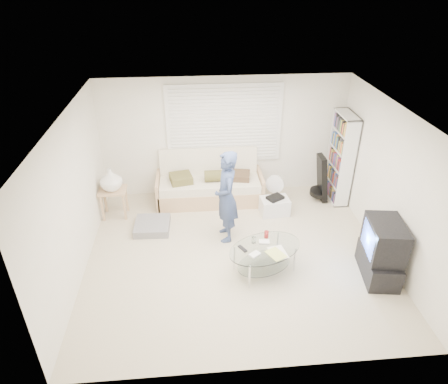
{
  "coord_description": "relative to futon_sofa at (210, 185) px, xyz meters",
  "views": [
    {
      "loc": [
        -0.68,
        -5.38,
        4.37
      ],
      "look_at": [
        -0.17,
        0.3,
        1.07
      ],
      "focal_mm": 32.0,
      "sensor_mm": 36.0,
      "label": 1
    }
  ],
  "objects": [
    {
      "name": "storage_bin",
      "position": [
        1.25,
        -0.65,
        -0.17
      ],
      "size": [
        0.59,
        0.44,
        0.39
      ],
      "color": "white",
      "rests_on": "ground"
    },
    {
      "name": "bookshelf",
      "position": [
        2.66,
        -0.17,
        0.58
      ],
      "size": [
        0.29,
        0.78,
        1.86
      ],
      "color": "white",
      "rests_on": "ground"
    },
    {
      "name": "standing_person",
      "position": [
        0.22,
        -1.36,
        0.5
      ],
      "size": [
        0.45,
        0.64,
        1.69
      ],
      "primitive_type": "imported",
      "rotation": [
        0.0,
        0.0,
        -1.5
      ],
      "color": "navy",
      "rests_on": "ground"
    },
    {
      "name": "room_shell",
      "position": [
        0.33,
        -1.4,
        1.28
      ],
      "size": [
        5.02,
        4.52,
        2.51
      ],
      "color": "silver",
      "rests_on": "ground"
    },
    {
      "name": "grey_floor_pillow",
      "position": [
        -1.14,
        -0.99,
        -0.28
      ],
      "size": [
        0.66,
        0.66,
        0.14
      ],
      "primitive_type": "cube",
      "rotation": [
        0.0,
        0.0,
        -0.04
      ],
      "color": "slate",
      "rests_on": "ground"
    },
    {
      "name": "tv_unit",
      "position": [
        2.53,
        -2.58,
        0.13
      ],
      "size": [
        0.6,
        0.96,
        0.98
      ],
      "color": "black",
      "rests_on": "ground"
    },
    {
      "name": "futon_sofa",
      "position": [
        0.0,
        0.0,
        0.0
      ],
      "size": [
        2.17,
        0.88,
        1.06
      ],
      "color": "tan",
      "rests_on": "ground"
    },
    {
      "name": "side_table",
      "position": [
        -1.89,
        -0.46,
        0.42
      ],
      "size": [
        0.52,
        0.42,
        1.03
      ],
      "color": "tan",
      "rests_on": "ground"
    },
    {
      "name": "coffee_table",
      "position": [
        0.74,
        -2.32,
        0.01
      ],
      "size": [
        1.43,
        1.19,
        0.57
      ],
      "color": "silver",
      "rests_on": "ground"
    },
    {
      "name": "window_blinds",
      "position": [
        0.33,
        0.32,
        1.2
      ],
      "size": [
        2.32,
        0.08,
        1.62
      ],
      "color": "silver",
      "rests_on": "ground"
    },
    {
      "name": "floor_fan",
      "position": [
        1.31,
        -0.23,
        0.02
      ],
      "size": [
        0.39,
        0.26,
        0.63
      ],
      "color": "white",
      "rests_on": "ground"
    },
    {
      "name": "ground",
      "position": [
        0.33,
        -1.88,
        -0.35
      ],
      "size": [
        5.0,
        5.0,
        0.0
      ],
      "primitive_type": "plane",
      "color": "#BFB394",
      "rests_on": "ground"
    },
    {
      "name": "guitar_case",
      "position": [
        2.3,
        -0.23,
        0.09
      ],
      "size": [
        0.36,
        0.37,
        1.0
      ],
      "color": "black",
      "rests_on": "ground"
    }
  ]
}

